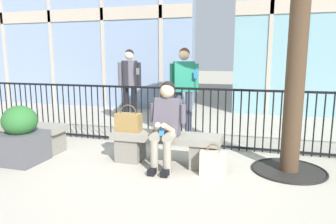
# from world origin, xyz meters

# --- Properties ---
(ground_plane) EXTENTS (60.00, 60.00, 0.00)m
(ground_plane) POSITION_xyz_m (0.00, 0.00, 0.00)
(ground_plane) COLOR #A8A091
(stone_bench) EXTENTS (1.60, 0.44, 0.45)m
(stone_bench) POSITION_xyz_m (0.00, 0.00, 0.27)
(stone_bench) COLOR gray
(stone_bench) RESTS_ON ground
(seated_person_with_phone) EXTENTS (0.52, 0.66, 1.21)m
(seated_person_with_phone) POSITION_xyz_m (0.04, -0.13, 0.65)
(seated_person_with_phone) COLOR gray
(seated_person_with_phone) RESTS_ON ground
(handbag_on_bench) EXTENTS (0.37, 0.20, 0.40)m
(handbag_on_bench) POSITION_xyz_m (-0.58, -0.01, 0.59)
(handbag_on_bench) COLOR olive
(handbag_on_bench) RESTS_ON stone_bench
(shopping_bag) EXTENTS (0.35, 0.13, 0.43)m
(shopping_bag) POSITION_xyz_m (0.73, -0.29, 0.17)
(shopping_bag) COLOR beige
(shopping_bag) RESTS_ON ground
(bystander_at_railing) EXTENTS (0.55, 0.35, 1.71)m
(bystander_at_railing) POSITION_xyz_m (-0.10, 1.50, 1.00)
(bystander_at_railing) COLOR #383D4C
(bystander_at_railing) RESTS_ON ground
(bystander_further_back) EXTENTS (0.55, 0.42, 1.71)m
(bystander_further_back) POSITION_xyz_m (-1.55, 2.31, 1.00)
(bystander_further_back) COLOR black
(bystander_further_back) RESTS_ON ground
(plaza_railing) EXTENTS (9.20, 0.04, 1.03)m
(plaza_railing) POSITION_xyz_m (-0.00, 0.95, 0.52)
(plaza_railing) COLOR black
(plaza_railing) RESTS_ON ground
(stone_bench_far) EXTENTS (1.60, 0.44, 0.45)m
(stone_bench_far) POSITION_xyz_m (-2.53, -0.02, 0.27)
(stone_bench_far) COLOR gray
(stone_bench_far) RESTS_ON ground
(planter) EXTENTS (0.58, 0.58, 0.85)m
(planter) POSITION_xyz_m (-2.06, -0.55, 0.39)
(planter) COLOR #4C4C51
(planter) RESTS_ON ground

